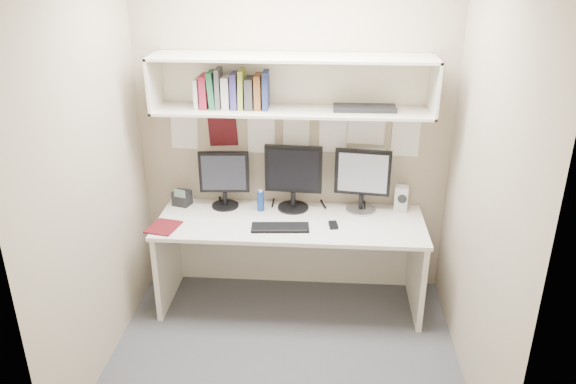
# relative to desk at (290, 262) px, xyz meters

# --- Properties ---
(floor) EXTENTS (2.40, 2.00, 0.01)m
(floor) POSITION_rel_desk_xyz_m (0.00, -0.65, -0.37)
(floor) COLOR #424347
(floor) RESTS_ON ground
(wall_back) EXTENTS (2.40, 0.02, 2.60)m
(wall_back) POSITION_rel_desk_xyz_m (0.00, 0.35, 0.93)
(wall_back) COLOR tan
(wall_back) RESTS_ON ground
(wall_front) EXTENTS (2.40, 0.02, 2.60)m
(wall_front) POSITION_rel_desk_xyz_m (0.00, -1.65, 0.93)
(wall_front) COLOR tan
(wall_front) RESTS_ON ground
(wall_left) EXTENTS (0.02, 2.00, 2.60)m
(wall_left) POSITION_rel_desk_xyz_m (-1.20, -0.65, 0.93)
(wall_left) COLOR tan
(wall_left) RESTS_ON ground
(wall_right) EXTENTS (0.02, 2.00, 2.60)m
(wall_right) POSITION_rel_desk_xyz_m (1.20, -0.65, 0.93)
(wall_right) COLOR tan
(wall_right) RESTS_ON ground
(desk) EXTENTS (2.00, 0.70, 0.73)m
(desk) POSITION_rel_desk_xyz_m (0.00, 0.00, 0.00)
(desk) COLOR silver
(desk) RESTS_ON floor
(overhead_hutch) EXTENTS (2.00, 0.38, 0.40)m
(overhead_hutch) POSITION_rel_desk_xyz_m (0.00, 0.21, 1.35)
(overhead_hutch) COLOR silver
(overhead_hutch) RESTS_ON wall_back
(pinned_papers) EXTENTS (1.92, 0.01, 0.48)m
(pinned_papers) POSITION_rel_desk_xyz_m (0.00, 0.34, 0.88)
(pinned_papers) COLOR white
(pinned_papers) RESTS_ON wall_back
(monitor_left) EXTENTS (0.39, 0.21, 0.45)m
(monitor_left) POSITION_rel_desk_xyz_m (-0.53, 0.22, 0.61)
(monitor_left) COLOR black
(monitor_left) RESTS_ON desk
(monitor_center) EXTENTS (0.44, 0.24, 0.51)m
(monitor_center) POSITION_rel_desk_xyz_m (0.01, 0.22, 0.64)
(monitor_center) COLOR black
(monitor_center) RESTS_ON desk
(monitor_right) EXTENTS (0.42, 0.23, 0.49)m
(monitor_right) POSITION_rel_desk_xyz_m (0.53, 0.22, 0.63)
(monitor_right) COLOR #A5A5AA
(monitor_right) RESTS_ON desk
(keyboard) EXTENTS (0.43, 0.18, 0.02)m
(keyboard) POSITION_rel_desk_xyz_m (-0.07, -0.15, 0.37)
(keyboard) COLOR black
(keyboard) RESTS_ON desk
(mouse) EXTENTS (0.07, 0.10, 0.03)m
(mouse) POSITION_rel_desk_xyz_m (0.32, -0.09, 0.38)
(mouse) COLOR black
(mouse) RESTS_ON desk
(speaker) EXTENTS (0.11, 0.12, 0.20)m
(speaker) POSITION_rel_desk_xyz_m (0.84, 0.24, 0.46)
(speaker) COLOR #B5B5B1
(speaker) RESTS_ON desk
(blue_bottle) EXTENTS (0.05, 0.05, 0.17)m
(blue_bottle) POSITION_rel_desk_xyz_m (-0.24, 0.16, 0.44)
(blue_bottle) COLOR navy
(blue_bottle) RESTS_ON desk
(maroon_notebook) EXTENTS (0.24, 0.28, 0.01)m
(maroon_notebook) POSITION_rel_desk_xyz_m (-0.91, -0.19, 0.37)
(maroon_notebook) COLOR #530E15
(maroon_notebook) RESTS_ON desk
(desk_phone) EXTENTS (0.16, 0.15, 0.16)m
(desk_phone) POSITION_rel_desk_xyz_m (-0.88, 0.21, 0.42)
(desk_phone) COLOR black
(desk_phone) RESTS_ON desk
(book_stack) EXTENTS (0.53, 0.18, 0.28)m
(book_stack) POSITION_rel_desk_xyz_m (-0.43, 0.17, 1.30)
(book_stack) COLOR beige
(book_stack) RESTS_ON overhead_hutch
(hutch_tray) EXTENTS (0.45, 0.18, 0.03)m
(hutch_tray) POSITION_rel_desk_xyz_m (0.52, 0.17, 1.19)
(hutch_tray) COLOR black
(hutch_tray) RESTS_ON overhead_hutch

